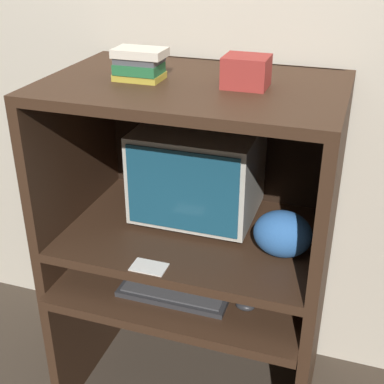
% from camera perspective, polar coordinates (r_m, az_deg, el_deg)
% --- Properties ---
extents(wall_back, '(6.00, 0.06, 2.60)m').
position_cam_1_polar(wall_back, '(2.23, 3.48, 11.81)').
color(wall_back, beige).
rests_on(wall_back, ground_plane).
extents(desk_base, '(1.02, 0.73, 0.64)m').
position_cam_1_polar(desk_base, '(2.27, -0.27, -13.58)').
color(desk_base, '#382316').
rests_on(desk_base, ground_plane).
extents(desk_monitor_shelf, '(1.02, 0.68, 0.17)m').
position_cam_1_polar(desk_monitor_shelf, '(2.09, 0.17, -4.91)').
color(desk_monitor_shelf, '#382316').
rests_on(desk_monitor_shelf, desk_base).
extents(hutch_upper, '(1.02, 0.68, 0.58)m').
position_cam_1_polar(hutch_upper, '(1.93, 0.51, 6.55)').
color(hutch_upper, '#382316').
rests_on(hutch_upper, desk_monitor_shelf).
extents(crt_monitor, '(0.46, 0.38, 0.37)m').
position_cam_1_polar(crt_monitor, '(2.08, 0.62, 2.17)').
color(crt_monitor, beige).
rests_on(crt_monitor, desk_monitor_shelf).
extents(keyboard, '(0.41, 0.15, 0.03)m').
position_cam_1_polar(keyboard, '(2.01, -1.97, -10.75)').
color(keyboard, '#2D2D30').
rests_on(keyboard, desk_base).
extents(mouse, '(0.07, 0.05, 0.03)m').
position_cam_1_polar(mouse, '(1.95, 5.69, -11.98)').
color(mouse, '#28282B').
rests_on(mouse, desk_base).
extents(snack_bag, '(0.21, 0.16, 0.17)m').
position_cam_1_polar(snack_bag, '(1.90, 9.65, -4.43)').
color(snack_bag, '#336BB7').
rests_on(snack_bag, desk_monitor_shelf).
extents(book_stack, '(0.17, 0.12, 0.11)m').
position_cam_1_polar(book_stack, '(1.86, -5.63, 13.44)').
color(book_stack, gold).
rests_on(book_stack, hutch_upper).
extents(paper_card, '(0.12, 0.08, 0.00)m').
position_cam_1_polar(paper_card, '(1.86, -4.60, -7.98)').
color(paper_card, white).
rests_on(paper_card, desk_monitor_shelf).
extents(storage_box, '(0.14, 0.12, 0.10)m').
position_cam_1_polar(storage_box, '(1.77, 5.81, 12.66)').
color(storage_box, maroon).
rests_on(storage_box, hutch_upper).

